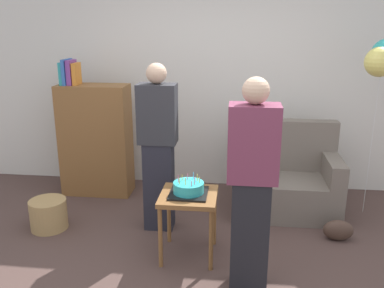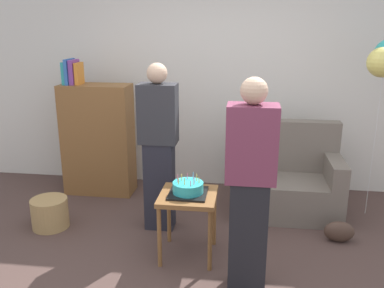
% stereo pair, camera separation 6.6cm
% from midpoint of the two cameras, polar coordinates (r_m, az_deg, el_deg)
% --- Properties ---
extents(ground_plane, '(8.00, 8.00, 0.00)m').
position_cam_midpoint_polar(ground_plane, '(3.55, 1.50, -17.48)').
color(ground_plane, '#4C3833').
extents(wall_back, '(6.00, 0.10, 2.70)m').
position_cam_midpoint_polar(wall_back, '(5.03, 4.23, 9.22)').
color(wall_back, silver).
rests_on(wall_back, ground_plane).
extents(couch, '(1.10, 0.70, 0.96)m').
position_cam_midpoint_polar(couch, '(4.57, 13.29, -5.02)').
color(couch, '#6B6056').
rests_on(couch, ground_plane).
extents(bookshelf, '(0.80, 0.36, 1.58)m').
position_cam_midpoint_polar(bookshelf, '(4.98, -12.49, 0.80)').
color(bookshelf, brown).
rests_on(bookshelf, ground_plane).
extents(side_table, '(0.48, 0.48, 0.58)m').
position_cam_midpoint_polar(side_table, '(3.57, -0.01, -8.20)').
color(side_table, brown).
rests_on(side_table, ground_plane).
extents(birthday_cake, '(0.32, 0.32, 0.17)m').
position_cam_midpoint_polar(birthday_cake, '(3.51, -0.01, -6.16)').
color(birthday_cake, black).
rests_on(birthday_cake, side_table).
extents(person_blowing_candles, '(0.36, 0.22, 1.63)m').
position_cam_midpoint_polar(person_blowing_candles, '(3.95, -4.12, -0.46)').
color(person_blowing_candles, '#23232D').
rests_on(person_blowing_candles, ground_plane).
extents(person_holding_cake, '(0.36, 0.22, 1.63)m').
position_cam_midpoint_polar(person_holding_cake, '(3.05, 8.61, -5.90)').
color(person_holding_cake, black).
rests_on(person_holding_cake, ground_plane).
extents(wicker_basket, '(0.36, 0.36, 0.30)m').
position_cam_midpoint_polar(wicker_basket, '(4.41, -18.57, -9.01)').
color(wicker_basket, '#A88451').
rests_on(wicker_basket, ground_plane).
extents(handbag, '(0.28, 0.14, 0.20)m').
position_cam_midpoint_polar(handbag, '(4.20, 20.04, -11.26)').
color(handbag, '#473328').
rests_on(handbag, ground_plane).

